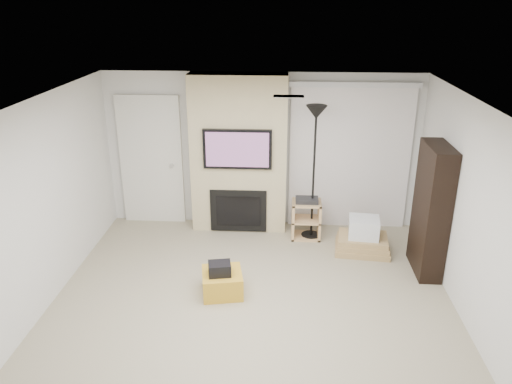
# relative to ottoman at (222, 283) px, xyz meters

# --- Properties ---
(floor) EXTENTS (5.00, 5.50, 0.00)m
(floor) POSITION_rel_ottoman_xyz_m (0.39, -0.54, -0.15)
(floor) COLOR tan
(floor) RESTS_ON ground
(ceiling) EXTENTS (5.00, 5.50, 0.00)m
(ceiling) POSITION_rel_ottoman_xyz_m (0.39, -0.54, 2.35)
(ceiling) COLOR white
(ceiling) RESTS_ON wall_back
(wall_back) EXTENTS (5.00, 0.00, 2.50)m
(wall_back) POSITION_rel_ottoman_xyz_m (0.39, 2.21, 1.10)
(wall_back) COLOR silver
(wall_back) RESTS_ON ground
(wall_left) EXTENTS (0.00, 5.50, 2.50)m
(wall_left) POSITION_rel_ottoman_xyz_m (-2.11, -0.54, 1.10)
(wall_left) COLOR silver
(wall_left) RESTS_ON ground
(wall_right) EXTENTS (0.00, 5.50, 2.50)m
(wall_right) POSITION_rel_ottoman_xyz_m (2.89, -0.54, 1.10)
(wall_right) COLOR silver
(wall_right) RESTS_ON ground
(hvac_vent) EXTENTS (0.35, 0.18, 0.01)m
(hvac_vent) POSITION_rel_ottoman_xyz_m (0.79, 0.26, 2.35)
(hvac_vent) COLOR silver
(hvac_vent) RESTS_ON ceiling
(ottoman) EXTENTS (0.58, 0.58, 0.30)m
(ottoman) POSITION_rel_ottoman_xyz_m (0.00, 0.00, 0.00)
(ottoman) COLOR gold
(ottoman) RESTS_ON floor
(black_bag) EXTENTS (0.32, 0.27, 0.16)m
(black_bag) POSITION_rel_ottoman_xyz_m (-0.02, -0.04, 0.23)
(black_bag) COLOR black
(black_bag) RESTS_ON ottoman
(fireplace_wall) EXTENTS (1.50, 0.47, 2.50)m
(fireplace_wall) POSITION_rel_ottoman_xyz_m (0.04, 1.99, 1.09)
(fireplace_wall) COLOR #C5B487
(fireplace_wall) RESTS_ON floor
(entry_door) EXTENTS (1.02, 0.11, 2.14)m
(entry_door) POSITION_rel_ottoman_xyz_m (-1.40, 2.17, 0.90)
(entry_door) COLOR silver
(entry_door) RESTS_ON floor
(vertical_blinds) EXTENTS (1.98, 0.10, 2.37)m
(vertical_blinds) POSITION_rel_ottoman_xyz_m (1.79, 2.15, 1.12)
(vertical_blinds) COLOR silver
(vertical_blinds) RESTS_ON floor
(floor_lamp) EXTENTS (0.31, 0.31, 2.10)m
(floor_lamp) POSITION_rel_ottoman_xyz_m (1.21, 1.69, 1.50)
(floor_lamp) COLOR black
(floor_lamp) RESTS_ON floor
(av_stand) EXTENTS (0.45, 0.38, 0.66)m
(av_stand) POSITION_rel_ottoman_xyz_m (1.12, 1.68, 0.20)
(av_stand) COLOR tan
(av_stand) RESTS_ON floor
(box_stack) EXTENTS (0.85, 0.68, 0.53)m
(box_stack) POSITION_rel_ottoman_xyz_m (1.95, 1.26, 0.05)
(box_stack) COLOR tan
(box_stack) RESTS_ON floor
(bookshelf) EXTENTS (0.30, 0.80, 1.80)m
(bookshelf) POSITION_rel_ottoman_xyz_m (2.73, 0.76, 0.75)
(bookshelf) COLOR black
(bookshelf) RESTS_ON floor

